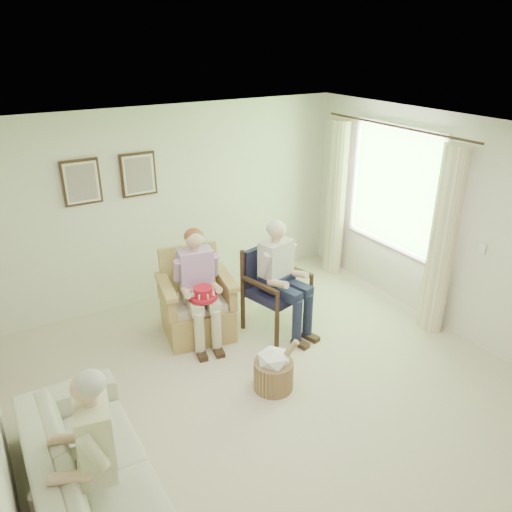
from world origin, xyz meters
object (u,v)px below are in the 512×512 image
sofa (95,475)px  person_wicker (199,279)px  person_dark (281,271)px  wicker_armchair (196,308)px  wood_armchair (273,285)px  hatbox (274,369)px  red_hat (203,294)px  person_sofa (92,445)px

sofa → person_wicker: 2.50m
person_wicker → person_dark: 0.97m
wicker_armchair → wood_armchair: size_ratio=1.01×
person_wicker → hatbox: bearing=-69.1°
person_dark → hatbox: bearing=-141.1°
wicker_armchair → person_dark: size_ratio=0.74×
person_dark → sofa: bearing=-166.2°
person_wicker → hatbox: (0.24, -1.26, -0.55)m
sofa → hatbox: sofa is taller
wood_armchair → red_hat: (-0.95, -0.01, 0.13)m
person_sofa → wood_armchair: bearing=133.9°
person_dark → person_sofa: person_dark is taller
hatbox → person_wicker: bearing=100.7°
person_dark → person_sofa: bearing=-163.9°
person_wicker → person_dark: person_dark is taller
sofa → hatbox: (1.95, 0.51, -0.09)m
sofa → person_sofa: person_sofa is taller
person_sofa → red_hat: size_ratio=4.11×
red_hat → hatbox: bearing=-75.0°
wicker_armchair → person_dark: 1.15m
wicker_armchair → hatbox: 1.42m
person_wicker → hatbox: person_wicker is taller
hatbox → person_dark: bearing=53.3°
wood_armchair → person_dark: size_ratio=0.74×
wood_armchair → wicker_armchair: bearing=145.3°
wood_armchair → sofa: (-2.61, -1.58, -0.24)m
person_sofa → wicker_armchair: bearing=150.7°
sofa → red_hat: 2.32m
person_sofa → person_wicker: bearing=148.7°
person_sofa → hatbox: 2.12m
sofa → person_dark: size_ratio=1.60×
wicker_armchair → person_wicker: bearing=-79.8°
wicker_armchair → person_wicker: size_ratio=0.77×
wood_armchair → person_dark: 0.31m
person_wicker → person_sofa: (-1.71, -1.90, -0.04)m
hatbox → wood_armchair: bearing=58.0°
hatbox → sofa: bearing=-165.2°
wood_armchair → person_dark: person_dark is taller
sofa → person_sofa: (0.00, -0.13, 0.42)m
person_sofa → hatbox: bearing=119.0°
wood_armchair → hatbox: wood_armchair is taller
wood_armchair → sofa: wood_armchair is taller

